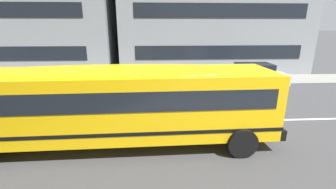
# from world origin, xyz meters

# --- Properties ---
(ground_plane) EXTENTS (400.00, 400.00, 0.00)m
(ground_plane) POSITION_xyz_m (0.00, 0.00, 0.00)
(ground_plane) COLOR #424244
(sidewalk_far) EXTENTS (120.00, 3.00, 0.01)m
(sidewalk_far) POSITION_xyz_m (0.00, 7.95, 0.01)
(sidewalk_far) COLOR gray
(sidewalk_far) RESTS_ON ground_plane
(lane_centreline) EXTENTS (110.00, 0.16, 0.01)m
(lane_centreline) POSITION_xyz_m (0.00, 0.00, 0.00)
(lane_centreline) COLOR silver
(lane_centreline) RESTS_ON ground_plane
(school_bus) EXTENTS (12.27, 2.91, 2.73)m
(school_bus) POSITION_xyz_m (0.13, -1.66, 1.62)
(school_bus) COLOR yellow
(school_bus) RESTS_ON ground_plane
(parked_car_white_beside_sign) EXTENTS (3.95, 1.97, 1.64)m
(parked_car_white_beside_sign) POSITION_xyz_m (8.25, 5.39, 0.84)
(parked_car_white_beside_sign) COLOR silver
(parked_car_white_beside_sign) RESTS_ON ground_plane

